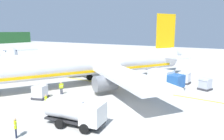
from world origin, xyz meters
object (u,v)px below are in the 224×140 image
(crew_loader_right, at_px, (15,126))
(crew_loader_left, at_px, (61,87))
(service_truck_pushback, at_px, (76,112))
(cargo_container_far, at_px, (185,78))
(cargo_container_mid, at_px, (40,92))
(crew_marshaller, at_px, (46,100))
(cargo_container_near, at_px, (205,84))
(service_truck_fuel, at_px, (165,79))
(airliner_foreground, at_px, (90,64))

(crew_loader_right, bearing_deg, crew_loader_left, 29.26)
(service_truck_pushback, relative_size, cargo_container_far, 2.97)
(cargo_container_far, bearing_deg, crew_loader_left, 140.89)
(cargo_container_mid, distance_m, crew_marshaller, 4.12)
(cargo_container_near, height_order, crew_loader_right, cargo_container_near)
(service_truck_fuel, distance_m, cargo_container_far, 5.09)
(cargo_container_near, bearing_deg, crew_loader_right, 156.91)
(crew_loader_left, bearing_deg, airliner_foreground, 2.52)
(service_truck_fuel, relative_size, cargo_container_near, 2.74)
(airliner_foreground, xyz_separation_m, crew_loader_right, (-17.47, -6.32, -2.36))
(service_truck_pushback, distance_m, cargo_container_mid, 10.11)
(airliner_foreground, bearing_deg, cargo_container_far, -55.53)
(airliner_foreground, xyz_separation_m, cargo_container_mid, (-9.64, 0.60, -2.50))
(crew_marshaller, bearing_deg, cargo_container_far, -25.96)
(service_truck_pushback, bearing_deg, crew_loader_right, 149.79)
(crew_loader_right, bearing_deg, airliner_foreground, 19.89)
(cargo_container_far, height_order, crew_loader_right, cargo_container_far)
(cargo_container_far, xyz_separation_m, crew_loader_right, (-26.41, 6.70, 0.07))
(service_truck_fuel, relative_size, crew_loader_left, 3.25)
(service_truck_pushback, relative_size, cargo_container_mid, 2.76)
(airliner_foreground, relative_size, cargo_container_mid, 17.52)
(crew_marshaller, bearing_deg, cargo_container_near, -36.65)
(service_truck_fuel, bearing_deg, service_truck_pushback, 172.01)
(cargo_container_far, xyz_separation_m, crew_marshaller, (-20.55, 10.00, 0.02))
(cargo_container_near, distance_m, crew_marshaller, 22.77)
(cargo_container_far, height_order, crew_marshaller, cargo_container_far)
(cargo_container_near, relative_size, cargo_container_mid, 0.95)
(service_truck_pushback, height_order, crew_loader_right, service_truck_pushback)
(cargo_container_near, bearing_deg, airliner_foreground, 111.84)
(service_truck_fuel, distance_m, cargo_container_mid, 18.26)
(service_truck_pushback, xyz_separation_m, cargo_container_far, (21.98, -4.12, -0.44))
(service_truck_fuel, distance_m, crew_marshaller, 17.84)
(airliner_foreground, xyz_separation_m, cargo_container_near, (6.66, -16.61, -2.52))
(cargo_container_mid, relative_size, cargo_container_far, 1.08)
(cargo_container_near, height_order, crew_marshaller, cargo_container_near)
(service_truck_pushback, relative_size, crew_loader_left, 3.44)
(service_truck_pushback, xyz_separation_m, crew_loader_right, (-4.43, 2.58, -0.37))
(cargo_container_near, distance_m, cargo_container_mid, 23.70)
(service_truck_pushback, distance_m, crew_marshaller, 6.07)
(crew_loader_right, bearing_deg, service_truck_pushback, -30.21)
(service_truck_fuel, bearing_deg, crew_loader_left, 134.65)
(crew_loader_left, xyz_separation_m, crew_loader_right, (-10.76, -6.03, -0.01))
(service_truck_fuel, xyz_separation_m, cargo_container_near, (2.48, -5.29, -0.66))
(airliner_foreground, xyz_separation_m, crew_marshaller, (-11.61, -3.02, -2.41))
(airliner_foreground, relative_size, cargo_container_far, 18.85)
(crew_marshaller, height_order, crew_loader_right, crew_loader_right)
(service_truck_pushback, relative_size, crew_loader_right, 3.47)
(airliner_foreground, bearing_deg, cargo_container_near, -68.16)
(cargo_container_far, distance_m, crew_loader_left, 20.17)
(airliner_foreground, distance_m, cargo_container_far, 15.98)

